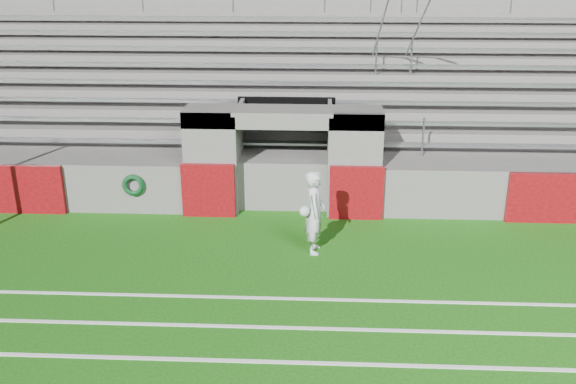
{
  "coord_description": "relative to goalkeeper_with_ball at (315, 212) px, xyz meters",
  "views": [
    {
      "loc": [
        0.83,
        -11.59,
        6.16
      ],
      "look_at": [
        0.2,
        1.8,
        1.1
      ],
      "focal_mm": 40.0,
      "sensor_mm": 36.0,
      "label": 1
    }
  ],
  "objects": [
    {
      "name": "stadium_structure",
      "position": [
        -0.8,
        6.89,
        0.57
      ],
      "size": [
        26.0,
        8.48,
        5.42
      ],
      "color": "#595754",
      "rests_on": "ground"
    },
    {
      "name": "hose_coil",
      "position": [
        -4.45,
        1.85,
        -0.14
      ],
      "size": [
        0.57,
        0.15,
        0.57
      ],
      "color": "#0C3F18",
      "rests_on": "ground"
    },
    {
      "name": "ground",
      "position": [
        -0.8,
        -1.08,
        -0.92
      ],
      "size": [
        90.0,
        90.0,
        0.0
      ],
      "primitive_type": "plane",
      "color": "#16530D",
      "rests_on": "ground"
    },
    {
      "name": "goalkeeper_with_ball",
      "position": [
        0.0,
        0.0,
        0.0
      ],
      "size": [
        0.55,
        0.67,
        1.84
      ],
      "color": "silver",
      "rests_on": "ground"
    }
  ]
}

